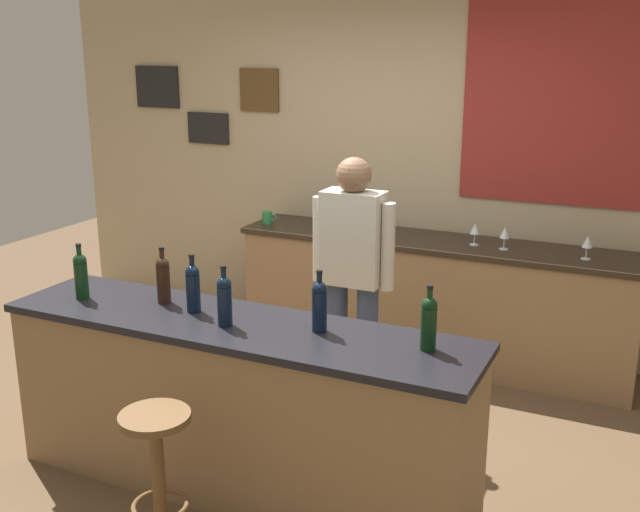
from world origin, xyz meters
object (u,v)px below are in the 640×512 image
at_px(wine_bottle_a, 81,274).
at_px(wine_bottle_f, 429,321).
at_px(wine_bottle_b, 163,278).
at_px(wine_glass_e, 587,243).
at_px(wine_glass_a, 357,219).
at_px(wine_bottle_c, 193,286).
at_px(bartender, 353,271).
at_px(bar_stool, 157,458).
at_px(wine_bottle_d, 224,299).
at_px(wine_glass_c, 475,229).
at_px(wine_glass_d, 505,234).
at_px(coffee_mug, 267,217).
at_px(wine_bottle_e, 319,304).
at_px(wine_glass_b, 377,218).

xyz_separation_m(wine_bottle_a, wine_bottle_f, (1.90, 0.12, 0.00)).
distance_m(wine_bottle_a, wine_bottle_b, 0.46).
bearing_deg(wine_glass_e, wine_glass_a, -179.93).
bearing_deg(wine_bottle_c, wine_bottle_b, 167.27).
height_order(wine_bottle_b, wine_bottle_c, same).
height_order(bartender, bar_stool, bartender).
distance_m(wine_bottle_d, wine_glass_e, 2.51).
xyz_separation_m(wine_bottle_a, wine_glass_c, (1.62, 2.08, -0.05)).
distance_m(wine_bottle_d, wine_glass_c, 2.21).
distance_m(wine_bottle_b, wine_glass_d, 2.37).
relative_size(bartender, bar_stool, 2.38).
xyz_separation_m(wine_glass_a, coffee_mug, (-0.75, -0.00, -0.06)).
height_order(wine_bottle_a, wine_bottle_c, same).
relative_size(wine_bottle_e, coffee_mug, 2.45).
bearing_deg(bartender, wine_bottle_b, -127.77).
xyz_separation_m(bartender, wine_bottle_f, (0.76, -0.92, 0.12)).
height_order(wine_bottle_b, wine_glass_b, wine_bottle_b).
bearing_deg(wine_glass_e, wine_bottle_c, -131.01).
bearing_deg(wine_glass_c, wine_bottle_e, -97.37).
bearing_deg(bartender, bar_stool, -99.79).
bearing_deg(wine_glass_b, wine_bottle_f, -62.90).
xyz_separation_m(bartender, wine_bottle_e, (0.22, -0.93, 0.12)).
bearing_deg(bartender, wine_bottle_e, -76.68).
distance_m(wine_bottle_a, wine_glass_a, 2.17).
bearing_deg(wine_glass_c, wine_bottle_d, -108.54).
bearing_deg(wine_bottle_a, wine_bottle_b, 16.92).
bearing_deg(bar_stool, wine_bottle_f, 32.64).
height_order(bartender, wine_bottle_f, bartender).
bearing_deg(wine_glass_b, wine_glass_e, -3.01).
height_order(bar_stool, wine_glass_a, wine_glass_a).
bearing_deg(wine_bottle_b, wine_bottle_e, -1.37).
distance_m(wine_bottle_e, wine_glass_c, 1.99).
distance_m(wine_bottle_a, wine_glass_d, 2.75).
height_order(wine_bottle_b, wine_bottle_e, same).
bearing_deg(wine_glass_a, coffee_mug, -179.73).
bearing_deg(wine_glass_c, wine_bottle_b, -121.18).
bearing_deg(bar_stool, wine_bottle_b, 122.35).
distance_m(bar_stool, wine_glass_b, 2.71).
bearing_deg(wine_glass_c, bartender, -114.55).
xyz_separation_m(wine_bottle_a, wine_glass_b, (0.88, 2.11, -0.05)).
bearing_deg(wine_bottle_c, bartender, 63.39).
bearing_deg(wine_glass_b, wine_glass_c, -2.68).
xyz_separation_m(bartender, bar_stool, (-0.27, -1.59, -0.48)).
bearing_deg(wine_glass_c, wine_bottle_a, -127.87).
xyz_separation_m(wine_glass_e, coffee_mug, (-2.35, -0.01, -0.06)).
bearing_deg(wine_glass_b, bartender, -76.16).
xyz_separation_m(wine_bottle_c, wine_bottle_f, (1.24, 0.03, 0.00)).
distance_m(wine_bottle_b, wine_glass_a, 1.93).
bearing_deg(wine_bottle_b, wine_bottle_d, -17.59).
bearing_deg(wine_bottle_e, wine_bottle_a, -175.32).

